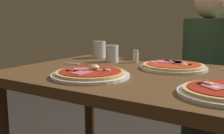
{
  "coord_description": "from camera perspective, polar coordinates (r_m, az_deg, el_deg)",
  "views": [
    {
      "loc": [
        0.5,
        -1.01,
        0.96
      ],
      "look_at": [
        -0.07,
        -0.09,
        0.77
      ],
      "focal_mm": 42.26,
      "sensor_mm": 36.0,
      "label": 1
    }
  ],
  "objects": [
    {
      "name": "water_glass_near",
      "position": [
        1.44,
        -0.01,
        2.69
      ],
      "size": [
        0.07,
        0.07,
        0.09
      ],
      "color": "silver",
      "rests_on": "dining_table"
    },
    {
      "name": "pizza_foreground",
      "position": [
        1.05,
        -4.69,
        -1.46
      ],
      "size": [
        0.31,
        0.31,
        0.05
      ],
      "color": "white",
      "rests_on": "dining_table"
    },
    {
      "name": "pizza_across_left",
      "position": [
        1.25,
        13.13,
        0.14
      ],
      "size": [
        0.31,
        0.31,
        0.03
      ],
      "color": "silver",
      "rests_on": "dining_table"
    },
    {
      "name": "water_glass_far",
      "position": [
        1.61,
        -2.76,
        3.6
      ],
      "size": [
        0.08,
        0.08,
        0.1
      ],
      "color": "silver",
      "rests_on": "dining_table"
    },
    {
      "name": "diner_person",
      "position": [
        1.87,
        19.56,
        -3.11
      ],
      "size": [
        0.32,
        0.32,
        1.18
      ],
      "rotation": [
        0.0,
        0.0,
        3.14
      ],
      "color": "black",
      "rests_on": "ground"
    },
    {
      "name": "salt_shaker",
      "position": [
        1.41,
        5.15,
        2.29
      ],
      "size": [
        0.03,
        0.03,
        0.07
      ],
      "color": "white",
      "rests_on": "dining_table"
    },
    {
      "name": "fork",
      "position": [
        1.36,
        -7.58,
        0.67
      ],
      "size": [
        0.16,
        0.05,
        0.0
      ],
      "color": "silver",
      "rests_on": "dining_table"
    },
    {
      "name": "pizza_across_right",
      "position": [
        0.84,
        22.91,
        -4.98
      ],
      "size": [
        0.27,
        0.27,
        0.03
      ],
      "color": "white",
      "rests_on": "dining_table"
    },
    {
      "name": "dining_table",
      "position": [
        1.18,
        5.12,
        -7.13
      ],
      "size": [
        1.12,
        0.78,
        0.74
      ],
      "color": "brown",
      "rests_on": "ground"
    }
  ]
}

